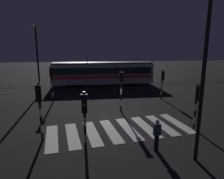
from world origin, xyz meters
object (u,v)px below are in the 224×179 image
Objects in this scene: traffic_light_corner_near_left at (39,104)px; traffic_light_corner_near_right at (197,100)px; traffic_light_corner_far_left at (52,79)px; traffic_light_kerb_mid_left at (85,113)px; traffic_light_corner_far_right at (162,80)px; street_lamp_near_kerb at (208,62)px; pedestrian_waiting_at_kerb at (157,135)px; tram at (103,73)px; traffic_light_median_centre at (121,85)px; street_lamp_trackside_left at (37,52)px.

traffic_light_corner_near_left reaches higher than traffic_light_corner_near_right.
traffic_light_corner_far_left is 1.12× the size of traffic_light_kerb_mid_left.
street_lamp_near_kerb reaches higher than traffic_light_corner_far_right.
street_lamp_near_kerb is 4.37× the size of pedestrian_waiting_at_kerb.
street_lamp_near_kerb is 0.53× the size of tram.
tram is (5.68, 8.21, -0.59)m from traffic_light_corner_far_left.
traffic_light_corner_far_right is 1.77× the size of pedestrian_waiting_at_kerb.
pedestrian_waiting_at_kerb is at bearing -147.03° from traffic_light_corner_near_right.
traffic_light_corner_near_left reaches higher than pedestrian_waiting_at_kerb.
street_lamp_near_kerb reaches higher than traffic_light_corner_far_left.
traffic_light_median_centre reaches higher than pedestrian_waiting_at_kerb.
street_lamp_near_kerb is 18.26m from street_lamp_trackside_left.
traffic_light_corner_near_right is at bearing -96.09° from traffic_light_corner_far_right.
pedestrian_waiting_at_kerb is at bearing -86.57° from tram.
traffic_light_kerb_mid_left is (2.47, -1.44, -0.17)m from traffic_light_corner_near_left.
traffic_light_median_centre reaches higher than traffic_light_corner_far_right.
pedestrian_waiting_at_kerb is at bearing -17.50° from traffic_light_corner_near_left.
traffic_light_corner_far_right is 10.99m from pedestrian_waiting_at_kerb.
tram is at bearing 93.43° from pedestrian_waiting_at_kerb.
traffic_light_corner_near_left is at bearing -141.94° from traffic_light_corner_far_right.
traffic_light_corner_far_right is 12.04m from street_lamp_near_kerb.
traffic_light_corner_far_left reaches higher than traffic_light_corner_near_right.
street_lamp_trackside_left reaches higher than traffic_light_corner_near_left.
traffic_light_kerb_mid_left reaches higher than traffic_light_corner_far_right.
street_lamp_near_kerb is at bearing -40.93° from pedestrian_waiting_at_kerb.
tram is 18.72m from pedestrian_waiting_at_kerb.
traffic_light_corner_far_left is at bearing 147.47° from traffic_light_median_centre.
pedestrian_waiting_at_kerb is at bearing -112.92° from traffic_light_corner_far_right.
traffic_light_median_centre is at bearing 63.74° from traffic_light_kerb_mid_left.
traffic_light_corner_far_right is at bearing -15.78° from street_lamp_trackside_left.
street_lamp_trackside_left is at bearing 124.30° from street_lamp_near_kerb.
pedestrian_waiting_at_kerb is at bearing 139.07° from street_lamp_near_kerb.
traffic_light_kerb_mid_left is 6.12m from street_lamp_near_kerb.
traffic_light_corner_far_right is at bearing 83.91° from traffic_light_corner_near_right.
traffic_light_median_centre is 0.24× the size of tram.
traffic_light_corner_near_right is 0.21× the size of tram.
street_lamp_near_kerb reaches higher than traffic_light_corner_near_right.
street_lamp_trackside_left is at bearing 102.46° from traffic_light_corner_near_left.
traffic_light_corner_near_right is 4.23m from pedestrian_waiting_at_kerb.
traffic_light_corner_far_left is 1.17× the size of traffic_light_corner_near_right.
traffic_light_corner_near_left is 17.48m from tram.
traffic_light_corner_far_right is at bearing 67.08° from pedestrian_waiting_at_kerb.
traffic_light_corner_near_left is 1.13× the size of traffic_light_corner_far_right.
traffic_light_kerb_mid_left is at bearing -116.26° from traffic_light_median_centre.
street_lamp_near_kerb reaches higher than traffic_light_median_centre.
traffic_light_median_centre is at bearing -87.88° from tram.
street_lamp_trackside_left is at bearing 120.64° from traffic_light_corner_far_left.
tram is (5.01, 16.74, -0.51)m from traffic_light_corner_near_left.
street_lamp_trackside_left is 0.53× the size of tram.
traffic_light_corner_near_right is (9.55, 0.28, -0.25)m from traffic_light_corner_near_left.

